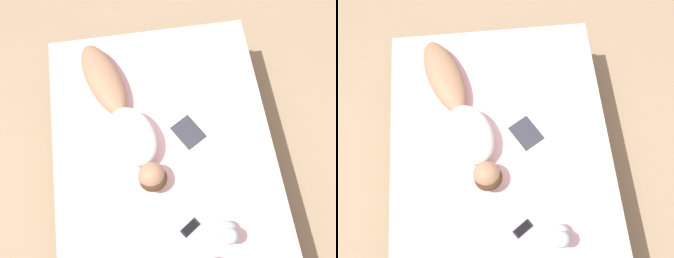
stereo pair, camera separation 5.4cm
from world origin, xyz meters
TOP-DOWN VIEW (x-y plane):
  - ground_plane at (0.00, 0.00)m, footprint 12.00×12.00m
  - bed at (0.00, 0.00)m, footprint 1.64×2.12m
  - person at (0.25, -0.24)m, footprint 0.61×1.28m
  - open_magazine at (-0.31, -0.17)m, footprint 0.62×0.54m
  - cell_phone at (-0.10, 0.57)m, footprint 0.15×0.13m
  - plush_toy at (-0.32, 0.65)m, footprint 0.14×0.17m

SIDE VIEW (x-z plane):
  - ground_plane at x=0.00m, z-range 0.00..0.00m
  - bed at x=0.00m, z-range 0.00..0.57m
  - open_magazine at x=-0.31m, z-range 0.58..0.59m
  - cell_phone at x=-0.10m, z-range 0.58..0.59m
  - person at x=0.25m, z-range 0.57..0.77m
  - plush_toy at x=-0.32m, z-range 0.57..0.77m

